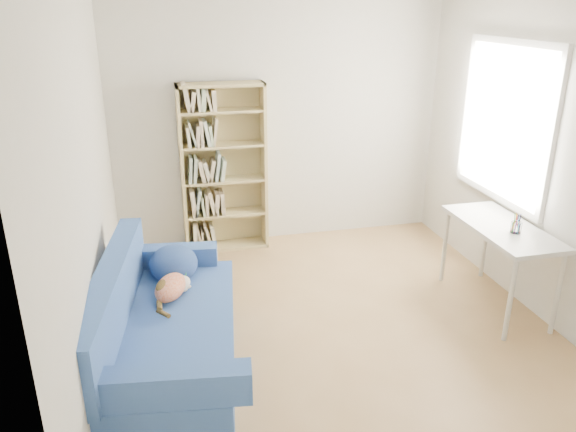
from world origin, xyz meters
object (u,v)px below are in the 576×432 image
Objects in this scene: bookshelf at (224,175)px; pen_cup at (516,226)px; sofa at (164,335)px; desk at (501,235)px.

pen_cup is at bearing -42.48° from bookshelf.
sofa reaches higher than desk.
desk is (2.81, 0.36, 0.33)m from sofa.
sofa is 1.10× the size of bookshelf.
sofa is 2.31m from bookshelf.
bookshelf reaches higher than desk.
pen_cup reaches higher than sofa.
bookshelf is 2.87m from pen_cup.
desk is at bearing 14.86° from sofa.
bookshelf is at bearing 137.52° from pen_cup.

